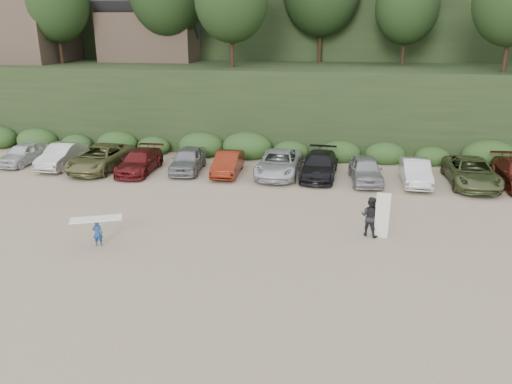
# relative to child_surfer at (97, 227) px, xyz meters

# --- Properties ---
(ground) EXTENTS (120.00, 120.00, 0.00)m
(ground) POSITION_rel_child_surfer_xyz_m (5.85, 1.43, -0.88)
(ground) COLOR tan
(ground) RESTS_ON ground
(hillside_backdrop) EXTENTS (90.00, 41.50, 28.00)m
(hillside_backdrop) POSITION_rel_child_surfer_xyz_m (5.58, 37.36, 10.35)
(hillside_backdrop) COLOR black
(hillside_backdrop) RESTS_ON ground
(parked_cars) EXTENTS (33.99, 6.30, 1.59)m
(parked_cars) POSITION_rel_child_surfer_xyz_m (5.89, 11.49, -0.11)
(parked_cars) COLOR silver
(parked_cars) RESTS_ON ground
(child_surfer) EXTENTS (2.22, 1.35, 1.29)m
(child_surfer) POSITION_rel_child_surfer_xyz_m (0.00, 0.00, 0.00)
(child_surfer) COLOR navy
(child_surfer) RESTS_ON ground
(adult_surfer) EXTENTS (1.38, 1.04, 2.19)m
(adult_surfer) POSITION_rel_child_surfer_xyz_m (11.77, 2.90, 0.07)
(adult_surfer) COLOR black
(adult_surfer) RESTS_ON ground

